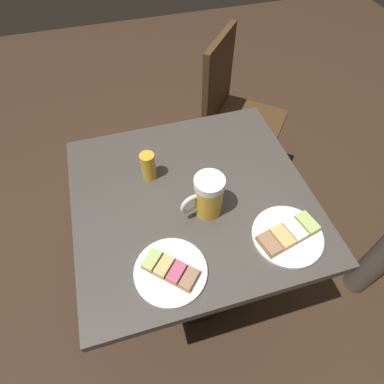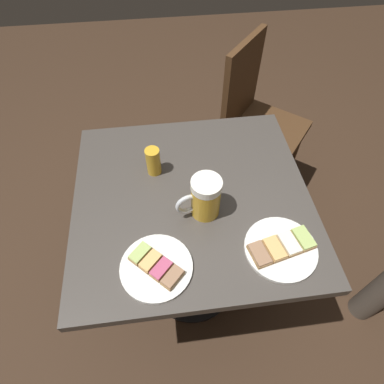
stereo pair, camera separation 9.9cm
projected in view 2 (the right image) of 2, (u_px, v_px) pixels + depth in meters
ground_plane at (192, 279)px, 1.65m from camera, size 6.00×6.00×0.00m
cafe_table at (192, 219)px, 1.19m from camera, size 0.79×0.76×0.73m
plate_near at (281, 248)px, 0.94m from camera, size 0.22×0.22×0.03m
plate_far at (156, 267)px, 0.90m from camera, size 0.21×0.21×0.03m
beer_mug at (205, 198)px, 0.97m from camera, size 0.15×0.09×0.15m
beer_glass_small at (153, 161)px, 1.09m from camera, size 0.05×0.05×0.10m
cafe_chair at (255, 117)px, 1.64m from camera, size 0.54×0.54×0.89m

